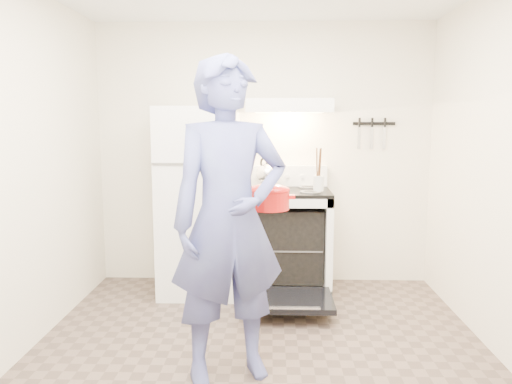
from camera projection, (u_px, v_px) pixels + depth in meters
floor at (259, 367)px, 3.23m from camera, size 3.60×3.60×0.00m
back_wall at (264, 155)px, 4.83m from camera, size 3.20×0.02×2.50m
refrigerator at (200, 201)px, 4.56m from camera, size 0.70×0.70×1.70m
stove_body at (288, 242)px, 4.62m from camera, size 0.76×0.65×0.92m
cooktop at (288, 192)px, 4.55m from camera, size 0.76×0.65×0.03m
backsplash at (287, 176)px, 4.82m from camera, size 0.76×0.07×0.20m
oven_door at (290, 300)px, 4.08m from camera, size 0.70×0.54×0.04m
oven_rack at (288, 244)px, 4.62m from camera, size 0.60×0.52×0.01m
range_hood at (289, 106)px, 4.51m from camera, size 0.76×0.50×0.12m
knife_strip at (374, 124)px, 4.74m from camera, size 0.40×0.02×0.03m
pizza_stone at (285, 244)px, 4.59m from camera, size 0.34×0.34×0.02m
tea_kettle at (267, 172)px, 4.63m from camera, size 0.25×0.21×0.31m
utensil_jar at (318, 183)px, 4.27m from camera, size 0.10×0.10×0.13m
person at (229, 221)px, 3.00m from camera, size 0.84×0.69×1.97m
dutch_oven at (269, 200)px, 3.24m from camera, size 0.34×0.27×0.23m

